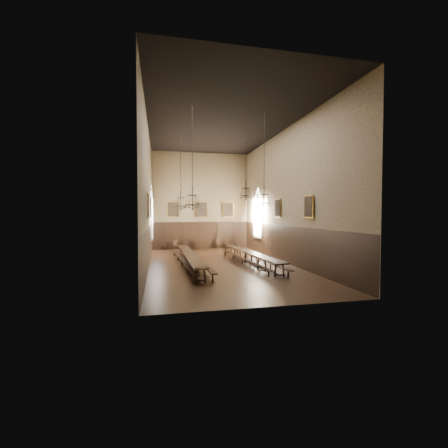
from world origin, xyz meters
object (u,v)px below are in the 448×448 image
object	(u,v)px
table_left	(189,260)
table_right	(248,257)
chair_5	(218,246)
chandelier_front_right	(264,196)
chair_7	(238,246)
chandelier_front_left	(192,197)
bench_left_inner	(197,260)
chandelier_back_left	(181,201)
chair_0	(163,247)
bench_right_inner	(242,260)
chandelier_back_right	(246,192)
bench_right_outer	(257,259)
bench_left_outer	(182,262)
chair_3	(197,246)
chair_6	(228,246)
chair_1	(176,247)
chair_2	(185,246)

from	to	relation	value
table_left	table_right	size ratio (longest dim) A/B	1.01
table_right	chair_5	xyz separation A→B (m)	(-0.40, 8.37, -0.10)
chair_5	chandelier_front_right	distance (m)	12.08
chair_7	chandelier_front_left	world-z (taller)	chandelier_front_left
bench_left_inner	chandelier_back_left	bearing A→B (deg)	107.48
chair_0	table_right	bearing A→B (deg)	-47.88
bench_right_inner	chandelier_back_right	bearing A→B (deg)	68.56
chair_0	bench_right_outer	bearing A→B (deg)	-46.24
bench_left_inner	table_right	bearing A→B (deg)	1.22
table_left	bench_right_outer	size ratio (longest dim) A/B	1.01
bench_left_outer	bench_right_inner	world-z (taller)	bench_left_outer
chair_3	chandelier_front_right	world-z (taller)	chandelier_front_right
bench_left_outer	chandelier_back_left	distance (m)	4.86
chair_6	chandelier_back_right	distance (m)	7.93
bench_left_outer	chair_7	xyz separation A→B (m)	(5.86, 8.55, -0.03)
bench_right_outer	chair_6	world-z (taller)	chair_6
table_left	chair_1	size ratio (longest dim) A/B	11.69
chair_3	chandelier_front_right	distance (m)	12.27
table_right	chair_2	distance (m)	9.10
bench_right_outer	chandelier_front_right	size ratio (longest dim) A/B	1.95
chandelier_front_left	chandelier_front_right	world-z (taller)	same
table_left	chandelier_front_right	world-z (taller)	chandelier_front_right
chair_6	chandelier_front_right	size ratio (longest dim) A/B	0.17
table_right	chair_2	world-z (taller)	chair_2
chair_5	chair_1	bearing A→B (deg)	168.43
chandelier_back_right	chair_6	bearing A→B (deg)	88.90
chair_2	chair_6	size ratio (longest dim) A/B	1.20
bench_left_inner	chandelier_front_left	distance (m)	5.00
chandelier_back_right	bench_left_inner	bearing A→B (deg)	-152.52
chair_2	chair_0	bearing A→B (deg)	-156.94
table_left	chair_5	distance (m)	9.47
chair_5	chair_7	size ratio (longest dim) A/B	1.14
bench_left_inner	bench_right_inner	size ratio (longest dim) A/B	1.16
chair_2	chair_7	bearing A→B (deg)	18.49
table_right	chandelier_front_left	xyz separation A→B (m)	(-4.07, -3.18, 3.78)
bench_left_inner	chair_3	world-z (taller)	chair_3
bench_left_outer	chair_6	bearing A→B (deg)	60.24
chair_1	chandelier_front_left	xyz separation A→B (m)	(0.30, -11.49, 3.91)
chandelier_front_left	chandelier_back_left	bearing A→B (deg)	92.10
bench_left_inner	bench_left_outer	bearing A→B (deg)	-169.43
bench_left_outer	chandelier_front_right	bearing A→B (deg)	-31.90
chair_2	bench_right_outer	bearing A→B (deg)	-45.36
bench_left_inner	chandelier_front_right	size ratio (longest dim) A/B	2.00
bench_left_outer	chair_7	world-z (taller)	chair_7
bench_right_inner	chair_3	world-z (taller)	chair_3
chair_0	chair_5	distance (m)	5.11
bench_right_outer	bench_left_outer	bearing A→B (deg)	-179.86
bench_left_outer	bench_right_inner	distance (m)	3.92
chair_6	chandelier_front_left	size ratio (longest dim) A/B	0.16
bench_left_outer	chair_2	size ratio (longest dim) A/B	9.88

